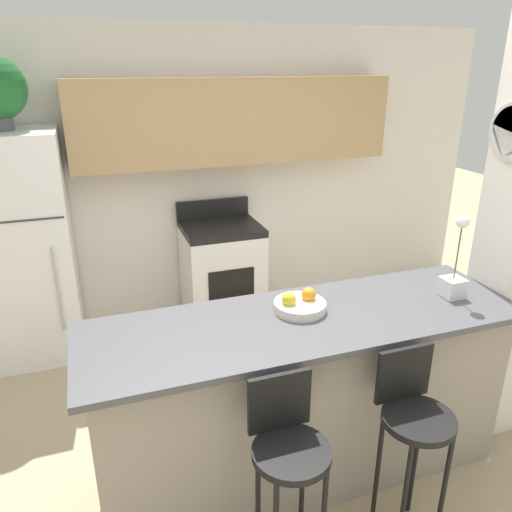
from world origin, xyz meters
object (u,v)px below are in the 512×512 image
object	(u,v)px
bar_stool_right	(413,421)
fruit_bowl	(299,304)
orchid_vase	(454,275)
stove_range	(222,272)
refrigerator	(23,249)
bar_stool_left	(288,454)

from	to	relation	value
bar_stool_right	fruit_bowl	world-z (taller)	fruit_bowl
bar_stool_right	orchid_vase	bearing A→B (deg)	41.30
bar_stool_right	orchid_vase	world-z (taller)	orchid_vase
stove_range	orchid_vase	bearing A→B (deg)	-68.10
refrigerator	orchid_vase	bearing A→B (deg)	-39.07
refrigerator	bar_stool_left	bearing A→B (deg)	-63.82
orchid_vase	fruit_bowl	distance (m)	0.90
refrigerator	stove_range	distance (m)	1.65
fruit_bowl	orchid_vase	bearing A→B (deg)	-8.04
bar_stool_left	stove_range	bearing A→B (deg)	80.98
stove_range	fruit_bowl	xyz separation A→B (m)	(-0.08, -1.87, 0.58)
fruit_bowl	refrigerator	bearing A→B (deg)	129.77
orchid_vase	fruit_bowl	bearing A→B (deg)	171.96
bar_stool_left	fruit_bowl	bearing A→B (deg)	63.03
refrigerator	bar_stool_left	size ratio (longest dim) A/B	1.77
bar_stool_left	orchid_vase	bearing A→B (deg)	22.48
stove_range	refrigerator	bearing A→B (deg)	-178.26
bar_stool_left	orchid_vase	distance (m)	1.38
refrigerator	fruit_bowl	size ratio (longest dim) A/B	6.43
bar_stool_right	orchid_vase	distance (m)	0.88
stove_range	fruit_bowl	distance (m)	1.96
stove_range	bar_stool_right	world-z (taller)	stove_range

